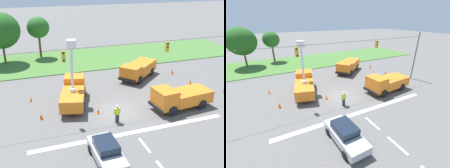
# 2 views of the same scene
# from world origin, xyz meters

# --- Properties ---
(ground_plane) EXTENTS (200.00, 200.00, 0.00)m
(ground_plane) POSITION_xyz_m (0.00, 0.00, 0.00)
(ground_plane) COLOR #605E5B
(grass_verge) EXTENTS (56.00, 12.00, 0.10)m
(grass_verge) POSITION_xyz_m (0.00, 18.00, 0.05)
(grass_verge) COLOR #477533
(grass_verge) RESTS_ON ground
(lane_markings) EXTENTS (17.60, 15.25, 0.01)m
(lane_markings) POSITION_xyz_m (0.00, -5.65, 0.00)
(lane_markings) COLOR silver
(lane_markings) RESTS_ON ground
(signal_gantry) EXTENTS (26.20, 0.33, 7.20)m
(signal_gantry) POSITION_xyz_m (0.01, -0.00, 4.25)
(signal_gantry) COLOR slate
(signal_gantry) RESTS_ON ground
(tree_west) EXTENTS (5.46, 5.57, 7.65)m
(tree_west) POSITION_xyz_m (-10.88, 19.42, 5.04)
(tree_west) COLOR brown
(tree_west) RESTS_ON ground
(tree_centre) EXTENTS (3.45, 3.25, 6.55)m
(tree_centre) POSITION_xyz_m (-5.51, 21.18, 4.85)
(tree_centre) COLOR brown
(tree_centre) RESTS_ON ground
(utility_truck_bucket_lift) EXTENTS (3.80, 6.67, 6.58)m
(utility_truck_bucket_lift) POSITION_xyz_m (-3.75, 3.02, 1.36)
(utility_truck_bucket_lift) COLOR orange
(utility_truck_bucket_lift) RESTS_ON ground
(utility_truck_support_near) EXTENTS (6.35, 2.96, 2.31)m
(utility_truck_support_near) POSITION_xyz_m (6.04, -1.49, 1.18)
(utility_truck_support_near) COLOR orange
(utility_truck_support_near) RESTS_ON ground
(utility_truck_support_far) EXTENTS (6.43, 5.90, 2.12)m
(utility_truck_support_far) POSITION_xyz_m (5.65, 7.62, 1.18)
(utility_truck_support_far) COLOR orange
(utility_truck_support_far) RESTS_ON ground
(sedan_silver) EXTENTS (2.02, 4.35, 1.56)m
(sedan_silver) POSITION_xyz_m (-3.40, -6.94, 0.79)
(sedan_silver) COLOR #B7B7BC
(sedan_silver) RESTS_ON ground
(road_worker) EXTENTS (0.64, 0.31, 1.77)m
(road_worker) POSITION_xyz_m (-0.84, -2.20, 1.00)
(road_worker) COLOR #383842
(road_worker) RESTS_ON ground
(traffic_cone_foreground_right) EXTENTS (0.36, 0.36, 0.60)m
(traffic_cone_foreground_right) POSITION_xyz_m (-8.02, 4.90, 0.28)
(traffic_cone_foreground_right) COLOR orange
(traffic_cone_foreground_right) RESTS_ON ground
(traffic_cone_mid_left) EXTENTS (0.36, 0.36, 0.78)m
(traffic_cone_mid_left) POSITION_xyz_m (-7.31, 0.71, 0.39)
(traffic_cone_mid_left) COLOR orange
(traffic_cone_mid_left) RESTS_ON ground
(traffic_cone_mid_right) EXTENTS (0.36, 0.36, 0.69)m
(traffic_cone_mid_right) POSITION_xyz_m (10.86, 3.52, 0.34)
(traffic_cone_mid_right) COLOR orange
(traffic_cone_mid_right) RESTS_ON ground
(traffic_cone_near_bucket) EXTENTS (0.36, 0.36, 0.65)m
(traffic_cone_near_bucket) POSITION_xyz_m (-1.98, 0.06, 0.32)
(traffic_cone_near_bucket) COLOR orange
(traffic_cone_near_bucket) RESTS_ON ground
(traffic_cone_lane_edge_b) EXTENTS (0.36, 0.36, 0.76)m
(traffic_cone_lane_edge_b) POSITION_xyz_m (10.69, 7.46, 0.38)
(traffic_cone_lane_edge_b) COLOR orange
(traffic_cone_lane_edge_b) RESTS_ON ground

